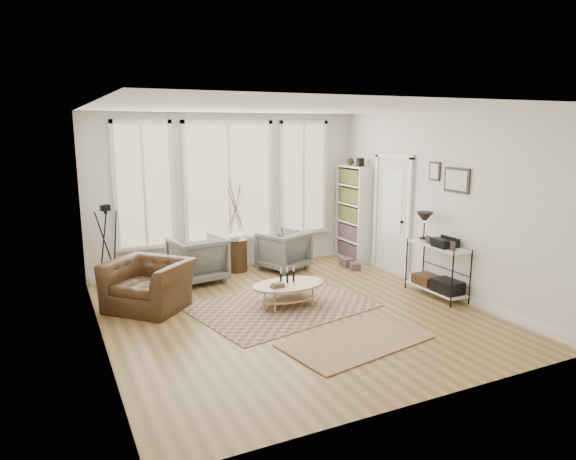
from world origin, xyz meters
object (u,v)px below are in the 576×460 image
bookcase (354,213)px  side_table (236,228)px  low_shelf (437,265)px  armchair_right (283,250)px  accent_chair (148,285)px  coffee_table (288,289)px  armchair_left (198,259)px

bookcase → side_table: (-2.42, 0.22, -0.14)m
low_shelf → armchair_right: size_ratio=1.61×
accent_chair → armchair_right: bearing=67.2°
coffee_table → accent_chair: accent_chair is taller
armchair_right → accent_chair: bearing=-0.1°
low_shelf → accent_chair: low_shelf is taller
low_shelf → bookcase: bearing=88.7°
armchair_left → accent_chair: (-1.03, -1.00, -0.04)m
low_shelf → coffee_table: bearing=166.1°
bookcase → armchair_left: bookcase is taller
armchair_left → low_shelf: bearing=135.0°
low_shelf → side_table: size_ratio=0.77×
bookcase → low_shelf: size_ratio=1.58×
bookcase → armchair_right: bearing=-178.0°
bookcase → coffee_table: bookcase is taller
armchair_left → side_table: size_ratio=0.52×
bookcase → coffee_table: size_ratio=1.81×
low_shelf → coffee_table: 2.41m
coffee_table → armchair_right: 2.05m
side_table → armchair_left: bearing=-157.8°
armchair_left → armchair_right: bearing=174.1°
armchair_right → armchair_left: bearing=-19.5°
bookcase → armchair_left: (-3.25, -0.12, -0.56)m
bookcase → accent_chair: size_ratio=1.86×
low_shelf → side_table: bearing=130.7°
armchair_right → accent_chair: (-2.70, -1.07, -0.01)m
bookcase → armchair_right: bookcase is taller
low_shelf → accent_chair: bearing=161.7°
side_table → accent_chair: size_ratio=1.52×
side_table → armchair_right: bearing=-18.5°
bookcase → coffee_table: (-2.38, -1.94, -0.68)m
side_table → accent_chair: (-1.87, -1.34, -0.45)m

